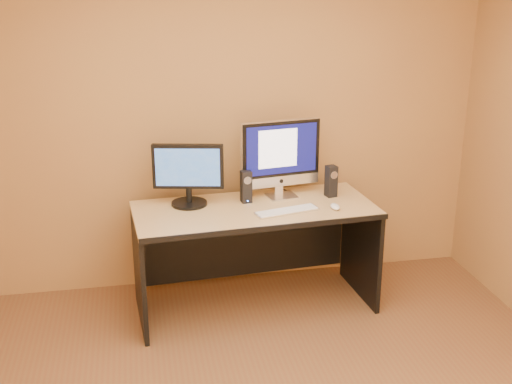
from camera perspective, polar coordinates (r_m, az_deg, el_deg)
The scene contains 10 objects.
walls at distance 3.01m, azimuth 2.59°, elevation -1.93°, with size 4.00×4.00×2.60m, color olive, non-canonical shape.
desk at distance 4.70m, azimuth -0.09°, elevation -5.90°, with size 1.71×0.75×0.79m, color tan, non-canonical shape.
imac at distance 4.69m, azimuth 2.33°, elevation 2.96°, with size 0.61×0.22×0.59m, color silver, non-canonical shape.
second_monitor at distance 4.56m, azimuth -6.04°, elevation 1.51°, with size 0.51×0.26×0.45m, color black, non-canonical shape.
speaker_left at distance 4.63m, azimuth -0.88°, elevation 0.48°, with size 0.07×0.08×0.23m, color black, non-canonical shape.
speaker_right at distance 4.78m, azimuth 6.69°, elevation 0.96°, with size 0.07×0.08×0.23m, color black, non-canonical shape.
keyboard at distance 4.47m, azimuth 2.77°, elevation -1.70°, with size 0.46×0.12×0.02m, color silver.
mouse at distance 4.55m, azimuth 7.05°, elevation -1.29°, with size 0.06×0.11×0.04m, color silver.
cable_a at distance 4.90m, azimuth 2.64°, elevation 0.15°, with size 0.01×0.01×0.23m, color black.
cable_b at distance 4.85m, azimuth 1.67°, elevation -0.06°, with size 0.01×0.01×0.19m, color black.
Camera 1 is at (-0.67, -2.73, 2.37)m, focal length 45.00 mm.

